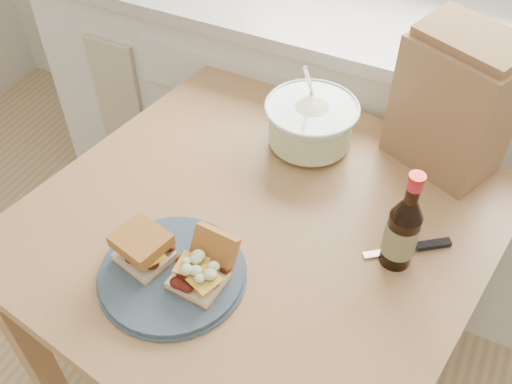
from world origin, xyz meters
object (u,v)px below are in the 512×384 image
at_px(coleslaw_bowl, 310,126).
at_px(beer_bottle, 402,231).
at_px(paper_bag, 453,107).
at_px(plate, 172,274).
at_px(dining_table, 258,251).

distance_m(coleslaw_bowl, beer_bottle, 0.40).
bearing_deg(coleslaw_bowl, paper_bag, 16.15).
height_order(plate, beer_bottle, beer_bottle).
xyz_separation_m(dining_table, paper_bag, (0.31, 0.37, 0.27)).
relative_size(beer_bottle, paper_bag, 0.77).
relative_size(dining_table, coleslaw_bowl, 4.75).
bearing_deg(dining_table, beer_bottle, 13.18).
xyz_separation_m(plate, beer_bottle, (0.39, 0.24, 0.08)).
bearing_deg(paper_bag, beer_bottle, -67.16).
distance_m(plate, beer_bottle, 0.46).
bearing_deg(plate, dining_table, 68.74).
bearing_deg(beer_bottle, paper_bag, 83.58).
xyz_separation_m(beer_bottle, paper_bag, (0.00, 0.35, 0.07)).
height_order(coleslaw_bowl, paper_bag, paper_bag).
height_order(beer_bottle, paper_bag, paper_bag).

